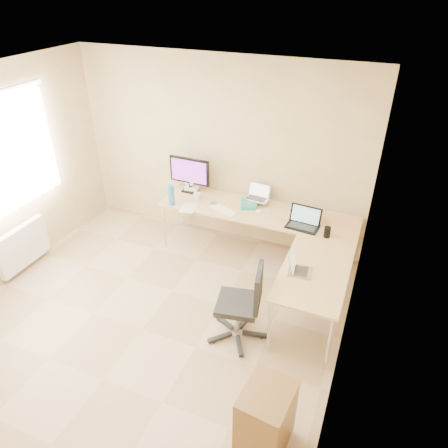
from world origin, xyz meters
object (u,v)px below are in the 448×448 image
at_px(laptop_center, 257,193).
at_px(laptop_black, 303,218).
at_px(desk_main, 256,233).
at_px(desk_return, 311,297).
at_px(mug, 197,196).
at_px(water_bottle, 171,195).
at_px(monitor, 190,175).
at_px(keyboard, 223,209).
at_px(cabinet, 266,418).
at_px(office_chair, 237,300).
at_px(laptop_return, 301,265).
at_px(desk_fan, 189,182).

distance_m(laptop_center, laptop_black, 0.83).
xyz_separation_m(desk_main, laptop_center, (-0.08, 0.20, 0.52)).
bearing_deg(desk_return, desk_main, 134.27).
bearing_deg(mug, water_bottle, -132.11).
bearing_deg(mug, monitor, 136.60).
bearing_deg(keyboard, monitor, 172.30).
distance_m(mug, cabinet, 3.18).
xyz_separation_m(desk_return, laptop_center, (-1.06, 1.20, 0.52)).
distance_m(desk_return, office_chair, 0.86).
bearing_deg(keyboard, cabinet, -41.54).
distance_m(monitor, laptop_black, 1.76).
relative_size(laptop_center, cabinet, 0.51).
distance_m(laptop_return, office_chair, 0.76).
height_order(keyboard, water_bottle, water_bottle).
height_order(keyboard, desk_fan, desk_fan).
xyz_separation_m(laptop_center, laptop_black, (0.73, -0.39, -0.03)).
height_order(keyboard, laptop_return, laptop_return).
xyz_separation_m(desk_main, desk_fan, (-1.10, 0.20, 0.50)).
bearing_deg(cabinet, monitor, 132.32).
xyz_separation_m(desk_main, laptop_return, (0.83, -1.09, 0.46)).
bearing_deg(desk_fan, mug, -35.77).
height_order(desk_fan, office_chair, desk_fan).
distance_m(office_chair, cabinet, 1.28).
distance_m(laptop_black, office_chair, 1.41).
bearing_deg(desk_fan, cabinet, -44.36).
relative_size(laptop_return, office_chair, 0.31).
distance_m(mug, office_chair, 1.91).
xyz_separation_m(laptop_black, water_bottle, (-1.77, -0.11, 0.02)).
bearing_deg(desk_return, laptop_center, 131.40).
xyz_separation_m(water_bottle, office_chair, (1.41, -1.21, -0.38)).
bearing_deg(desk_return, water_bottle, 161.51).
bearing_deg(cabinet, desk_fan, 132.31).
relative_size(monitor, laptop_black, 1.52).
bearing_deg(desk_fan, laptop_return, -24.38).
xyz_separation_m(monitor, mug, (0.19, -0.18, -0.21)).
bearing_deg(desk_fan, monitor, -44.93).
xyz_separation_m(keyboard, water_bottle, (-0.70, -0.13, 0.14)).
height_order(laptop_black, keyboard, laptop_black).
relative_size(laptop_black, keyboard, 0.99).
height_order(laptop_black, cabinet, laptop_black).
relative_size(keyboard, office_chair, 0.43).
height_order(mug, water_bottle, water_bottle).
xyz_separation_m(keyboard, office_chair, (0.71, -1.34, -0.24)).
height_order(laptop_center, office_chair, laptop_center).
height_order(keyboard, office_chair, office_chair).
bearing_deg(monitor, laptop_return, -31.74).
xyz_separation_m(laptop_center, office_chair, (0.37, -1.71, -0.38)).
xyz_separation_m(monitor, laptop_return, (1.90, -1.25, -0.16)).
height_order(office_chair, cabinet, office_chair).
bearing_deg(laptop_black, desk_fan, 172.61).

